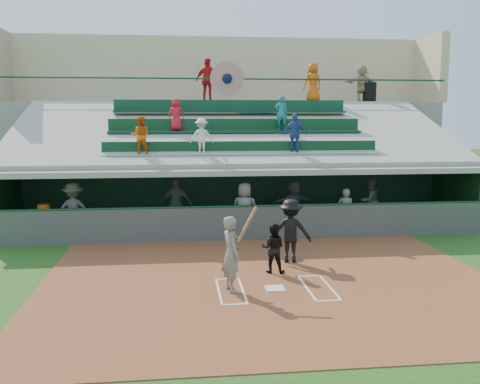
{
  "coord_description": "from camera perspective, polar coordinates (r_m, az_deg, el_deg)",
  "views": [
    {
      "loc": [
        -2.16,
        -11.73,
        3.98
      ],
      "look_at": [
        -0.41,
        3.5,
        1.8
      ],
      "focal_mm": 40.0,
      "sensor_mm": 36.0,
      "label": 1
    }
  ],
  "objects": [
    {
      "name": "dugout_player_a",
      "position": [
        18.26,
        -17.34,
        -1.85
      ],
      "size": [
        1.25,
        0.82,
        1.81
      ],
      "primitive_type": "imported",
      "rotation": [
        0.0,
        0.0,
        3.28
      ],
      "color": "#50534E",
      "rests_on": "dugout_floor"
    },
    {
      "name": "grandstand",
      "position": [
        22.41,
        -1.03,
        3.69
      ],
      "size": [
        20.4,
        10.4,
        7.8
      ],
      "color": "#494D49",
      "rests_on": "ground"
    },
    {
      "name": "home_umpire",
      "position": [
        14.64,
        5.42,
        -4.13
      ],
      "size": [
        1.25,
        0.9,
        1.74
      ],
      "primitive_type": "imported",
      "rotation": [
        0.0,
        0.0,
        2.89
      ],
      "color": "black",
      "rests_on": "dirt_slab"
    },
    {
      "name": "ground",
      "position": [
        12.57,
        3.74,
        -10.38
      ],
      "size": [
        100.0,
        100.0,
        0.0
      ],
      "primitive_type": "plane",
      "color": "#204B15",
      "rests_on": "ground"
    },
    {
      "name": "dugout_player_c",
      "position": [
        17.47,
        0.5,
        -1.92
      ],
      "size": [
        1.0,
        0.79,
        1.81
      ],
      "primitive_type": "imported",
      "rotation": [
        0.0,
        0.0,
        2.87
      ],
      "color": "#5A5D58",
      "rests_on": "dugout_floor"
    },
    {
      "name": "dugout_floor",
      "position": [
        19.02,
        0.11,
        -3.92
      ],
      "size": [
        16.0,
        3.5,
        0.04
      ],
      "primitive_type": "cube",
      "color": "gray",
      "rests_on": "ground"
    },
    {
      "name": "batter_at_plate",
      "position": [
        12.17,
        -0.93,
        -6.58
      ],
      "size": [
        0.91,
        0.78,
        1.95
      ],
      "color": "#5D605A",
      "rests_on": "dirt_slab"
    },
    {
      "name": "dugout_bench",
      "position": [
        20.29,
        -0.82,
        -2.5
      ],
      "size": [
        13.39,
        4.78,
        0.42
      ],
      "primitive_type": "cube",
      "rotation": [
        0.0,
        0.0,
        -0.32
      ],
      "color": "brown",
      "rests_on": "dugout_floor"
    },
    {
      "name": "dugout_player_f",
      "position": [
        20.33,
        13.69,
        -0.91
      ],
      "size": [
        0.97,
        0.86,
        1.68
      ],
      "primitive_type": "imported",
      "rotation": [
        0.0,
        0.0,
        3.46
      ],
      "color": "#62645F",
      "rests_on": "dugout_floor"
    },
    {
      "name": "batters_box_chalk",
      "position": [
        12.56,
        3.74,
        -10.28
      ],
      "size": [
        2.65,
        1.85,
        0.01
      ],
      "color": "white",
      "rests_on": "dirt_slab"
    },
    {
      "name": "home_plate",
      "position": [
        12.56,
        3.74,
        -10.23
      ],
      "size": [
        0.43,
        0.43,
        0.03
      ],
      "primitive_type": "cube",
      "color": "white",
      "rests_on": "dirt_slab"
    },
    {
      "name": "concourse_staff_b",
      "position": [
        24.7,
        7.78,
        11.5
      ],
      "size": [
        0.98,
        0.78,
        1.75
      ],
      "primitive_type": "imported",
      "rotation": [
        0.0,
        0.0,
        3.43
      ],
      "color": "#CD530C",
      "rests_on": "concourse_slab"
    },
    {
      "name": "concourse_staff_a",
      "position": [
        24.79,
        -3.44,
        11.81
      ],
      "size": [
        1.26,
        0.93,
        1.99
      ],
      "primitive_type": "imported",
      "rotation": [
        0.0,
        0.0,
        2.71
      ],
      "color": "red",
      "rests_on": "concourse_slab"
    },
    {
      "name": "dugout_player_e",
      "position": [
        18.33,
        11.2,
        -2.01
      ],
      "size": [
        0.67,
        0.6,
        1.54
      ],
      "primitive_type": "imported",
      "rotation": [
        0.0,
        0.0,
        2.63
      ],
      "color": "#61645F",
      "rests_on": "dugout_floor"
    },
    {
      "name": "concourse_staff_c",
      "position": [
        26.17,
        12.86,
        11.19
      ],
      "size": [
        1.72,
        1.0,
        1.77
      ],
      "primitive_type": "imported",
      "rotation": [
        0.0,
        0.0,
        3.45
      ],
      "color": "tan",
      "rests_on": "concourse_slab"
    },
    {
      "name": "water_cooler",
      "position": [
        18.38,
        -20.21,
        -1.84
      ],
      "size": [
        0.39,
        0.39,
        0.39
      ],
      "primitive_type": "cylinder",
      "color": "orange",
      "rests_on": "white_table"
    },
    {
      "name": "trash_bin",
      "position": [
        26.23,
        13.64,
        10.26
      ],
      "size": [
        0.63,
        0.63,
        0.94
      ],
      "primitive_type": "cylinder",
      "color": "black",
      "rests_on": "concourse_slab"
    },
    {
      "name": "dugout_player_d",
      "position": [
        19.26,
        5.74,
        -1.2
      ],
      "size": [
        1.64,
        0.92,
        1.68
      ],
      "primitive_type": "imported",
      "rotation": [
        0.0,
        0.0,
        3.43
      ],
      "color": "#565853",
      "rests_on": "dugout_floor"
    },
    {
      "name": "dugout_player_b",
      "position": [
        18.88,
        -6.79,
        -1.23
      ],
      "size": [
        1.12,
        0.62,
        1.8
      ],
      "primitive_type": "imported",
      "rotation": [
        0.0,
        0.0,
        2.96
      ],
      "color": "#595C57",
      "rests_on": "dugout_floor"
    },
    {
      "name": "dirt_slab",
      "position": [
        13.04,
        3.35,
        -9.65
      ],
      "size": [
        11.0,
        9.0,
        0.02
      ],
      "primitive_type": "cube",
      "color": "brown",
      "rests_on": "ground"
    },
    {
      "name": "concourse_slab",
      "position": [
        25.37,
        -1.67,
        4.3
      ],
      "size": [
        20.0,
        3.0,
        4.6
      ],
      "primitive_type": "cube",
      "color": "gray",
      "rests_on": "ground"
    },
    {
      "name": "catcher",
      "position": [
        13.68,
        3.55,
        -5.99
      ],
      "size": [
        0.72,
        0.63,
        1.27
      ],
      "primitive_type": "imported",
      "rotation": [
        0.0,
        0.0,
        2.87
      ],
      "color": "black",
      "rests_on": "dirt_slab"
    },
    {
      "name": "white_table",
      "position": [
        18.54,
        -20.32,
        -3.53
      ],
      "size": [
        0.96,
        0.8,
        0.74
      ],
      "primitive_type": "cube",
      "rotation": [
        0.0,
        0.0,
        -0.22
      ],
      "color": "silver",
      "rests_on": "dugout_floor"
    }
  ]
}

